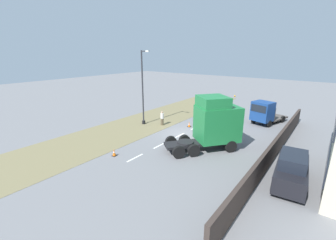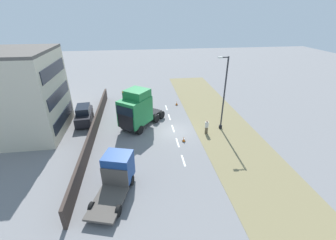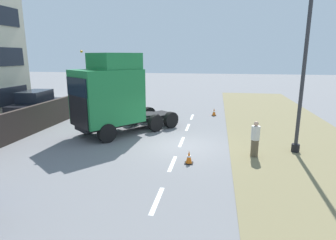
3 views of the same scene
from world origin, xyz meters
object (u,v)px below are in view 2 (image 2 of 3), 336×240
at_px(lamp_post, 223,98).
at_px(lorry_cab, 137,110).
at_px(traffic_cone_trailing, 177,103).
at_px(flatbed_truck, 117,172).
at_px(pedestrian, 207,127).
at_px(parked_car, 84,115).
at_px(traffic_cone_lead, 184,139).

bearing_deg(lamp_post, lorry_cab, -8.51).
distance_m(lamp_post, traffic_cone_trailing, 9.50).
xyz_separation_m(flatbed_truck, pedestrian, (-9.43, -7.44, -0.65)).
xyz_separation_m(flatbed_truck, parked_car, (4.91, -12.21, -0.42)).
bearing_deg(parked_car, flatbed_truck, 106.39).
height_order(parked_car, traffic_cone_lead, parked_car).
bearing_deg(pedestrian, lamp_post, -153.68).
bearing_deg(flatbed_truck, parked_car, 128.07).
xyz_separation_m(parked_car, traffic_cone_trailing, (-12.39, -4.07, -0.76)).
height_order(lorry_cab, lamp_post, lamp_post).
xyz_separation_m(lamp_post, pedestrian, (1.99, 0.98, -3.06)).
relative_size(lorry_cab, traffic_cone_trailing, 11.09).
xyz_separation_m(parked_car, traffic_cone_lead, (-11.44, 6.14, -0.76)).
distance_m(lorry_cab, traffic_cone_lead, 6.54).
bearing_deg(pedestrian, traffic_cone_lead, 25.45).
distance_m(parked_car, lamp_post, 17.00).
distance_m(parked_car, traffic_cone_trailing, 13.06).
height_order(lamp_post, pedestrian, lamp_post).
relative_size(lorry_cab, flatbed_truck, 1.16).
bearing_deg(traffic_cone_lead, traffic_cone_trailing, -95.27).
bearing_deg(lorry_cab, pedestrian, -159.40).
relative_size(flatbed_truck, pedestrian, 3.32).
distance_m(lorry_cab, lamp_post, 9.99).
distance_m(lamp_post, traffic_cone_lead, 6.51).
bearing_deg(traffic_cone_lead, lamp_post, -154.19).
bearing_deg(lamp_post, pedestrian, 26.32).
bearing_deg(lorry_cab, parked_car, 18.56).
bearing_deg(traffic_cone_trailing, pedestrian, 102.43).
bearing_deg(traffic_cone_lead, flatbed_truck, 42.87).
xyz_separation_m(traffic_cone_lead, traffic_cone_trailing, (-0.94, -10.22, 0.00)).
bearing_deg(flatbed_truck, lorry_cab, 96.69).
xyz_separation_m(lamp_post, traffic_cone_trailing, (3.94, -7.86, -3.60)).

